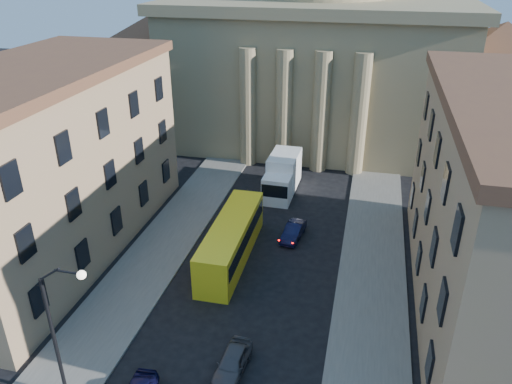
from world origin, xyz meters
TOP-DOWN VIEW (x-y plane):
  - sidewalk_left at (-8.50, 18.00)m, footprint 5.00×60.00m
  - sidewalk_right at (8.50, 18.00)m, footprint 5.00×60.00m
  - church at (0.00, 55.47)m, footprint 68.02×28.76m
  - building_left at (-17.00, 22.00)m, footprint 11.60×26.60m
  - street_lamp at (-6.97, 8.00)m, footprint 2.62×0.44m
  - car_right_far at (0.80, 11.98)m, footprint 1.78×3.98m
  - car_right_distant at (1.80, 27.56)m, footprint 1.80×3.96m
  - city_bus at (-2.48, 23.41)m, footprint 2.76×11.49m
  - box_truck at (-0.80, 36.10)m, footprint 2.86×6.93m

SIDE VIEW (x-z plane):
  - sidewalk_left at x=-8.50m, z-range 0.00..0.15m
  - sidewalk_right at x=8.50m, z-range 0.00..0.15m
  - car_right_distant at x=1.80m, z-range 0.00..1.26m
  - car_right_far at x=0.80m, z-range 0.00..1.33m
  - city_bus at x=-2.48m, z-range 0.12..3.35m
  - box_truck at x=-0.80m, z-range -0.10..3.67m
  - street_lamp at x=-6.97m, z-range 0.87..9.70m
  - building_left at x=-17.00m, z-range 0.07..14.77m
  - church at x=0.00m, z-range -6.42..30.18m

